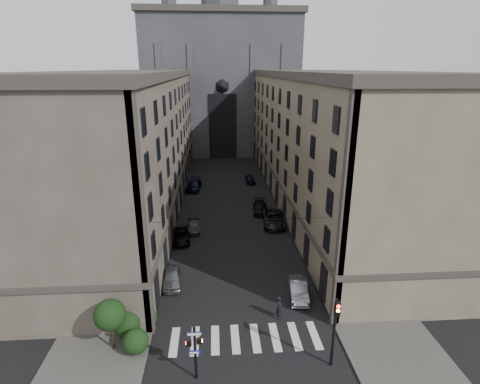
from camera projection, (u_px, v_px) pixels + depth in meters
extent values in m
cube|color=#383533|center=(159.00, 201.00, 56.56)|extent=(7.00, 80.00, 0.15)
cube|color=#383533|center=(296.00, 198.00, 57.96)|extent=(7.00, 80.00, 0.15)
cube|color=beige|center=(245.00, 338.00, 27.94)|extent=(11.00, 3.20, 0.01)
cube|color=#453E35|center=(134.00, 143.00, 53.54)|extent=(13.00, 60.00, 18.00)
cube|color=#38332D|center=(127.00, 74.00, 50.58)|extent=(13.60, 60.60, 0.90)
cube|color=#38332D|center=(137.00, 175.00, 55.06)|extent=(13.40, 60.30, 0.50)
cube|color=brown|center=(319.00, 140.00, 55.35)|extent=(13.00, 60.00, 18.00)
cube|color=#38332D|center=(323.00, 74.00, 52.38)|extent=(13.60, 60.60, 0.90)
cube|color=#38332D|center=(317.00, 172.00, 56.86)|extent=(13.40, 60.30, 0.50)
cube|color=#2D2D33|center=(221.00, 86.00, 89.47)|extent=(34.00, 22.00, 30.00)
cube|color=#38332D|center=(220.00, 15.00, 84.58)|extent=(35.00, 23.00, 1.20)
cube|color=black|center=(223.00, 127.00, 81.53)|extent=(6.00, 0.30, 14.00)
cylinder|color=black|center=(195.00, 353.00, 23.76)|extent=(0.18, 0.18, 4.00)
cube|color=orange|center=(199.00, 341.00, 23.50)|extent=(0.34, 0.24, 0.38)
cube|color=#FF0C07|center=(189.00, 343.00, 23.61)|extent=(0.34, 0.24, 0.38)
cube|color=navy|center=(194.00, 334.00, 23.15)|extent=(0.95, 0.05, 0.24)
cube|color=navy|center=(195.00, 352.00, 23.59)|extent=(0.85, 0.05, 0.27)
cylinder|color=black|center=(334.00, 333.00, 24.65)|extent=(0.20, 0.20, 5.20)
cube|color=black|center=(337.00, 309.00, 23.82)|extent=(0.34, 0.30, 1.00)
cylinder|color=#FF0C07|center=(339.00, 306.00, 23.56)|extent=(0.22, 0.05, 0.22)
cylinder|color=orange|center=(338.00, 311.00, 23.66)|extent=(0.22, 0.05, 0.22)
cylinder|color=black|center=(338.00, 315.00, 23.76)|extent=(0.22, 0.05, 0.22)
sphere|color=black|center=(136.00, 341.00, 26.14)|extent=(1.80, 1.80, 1.80)
sphere|color=black|center=(126.00, 324.00, 27.75)|extent=(2.00, 2.00, 2.00)
sphere|color=black|center=(148.00, 318.00, 28.88)|extent=(1.40, 1.40, 1.40)
cylinder|color=black|center=(112.00, 334.00, 26.41)|extent=(0.16, 0.16, 2.40)
sphere|color=black|center=(110.00, 315.00, 25.90)|extent=(2.20, 2.20, 2.20)
cylinder|color=black|center=(241.00, 220.00, 30.31)|extent=(14.00, 0.03, 0.03)
cylinder|color=black|center=(233.00, 178.00, 41.67)|extent=(14.00, 0.03, 0.03)
cylinder|color=black|center=(228.00, 153.00, 53.97)|extent=(14.00, 0.03, 0.03)
cylinder|color=black|center=(225.00, 137.00, 66.28)|extent=(14.00, 0.03, 0.03)
cylinder|color=black|center=(223.00, 127.00, 77.64)|extent=(14.00, 0.03, 0.03)
cylinder|color=black|center=(219.00, 155.00, 54.96)|extent=(0.03, 60.00, 0.03)
cylinder|color=black|center=(237.00, 154.00, 55.13)|extent=(0.03, 60.00, 0.03)
imported|color=slate|center=(172.00, 277.00, 34.77)|extent=(2.11, 4.40, 1.45)
imported|color=black|center=(194.00, 226.00, 46.23)|extent=(1.74, 4.00, 1.28)
imported|color=black|center=(180.00, 236.00, 43.45)|extent=(2.72, 4.83, 1.27)
imported|color=black|center=(194.00, 185.00, 61.85)|extent=(2.65, 5.44, 1.52)
imported|color=gray|center=(298.00, 289.00, 32.87)|extent=(1.91, 4.39, 1.41)
imported|color=black|center=(274.00, 219.00, 47.98)|extent=(3.02, 6.04, 1.64)
imported|color=black|center=(260.00, 208.00, 52.11)|extent=(2.33, 4.96, 1.40)
imported|color=black|center=(250.00, 179.00, 65.57)|extent=(1.68, 3.88, 1.30)
imported|color=black|center=(279.00, 307.00, 29.94)|extent=(0.64, 0.82, 1.97)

